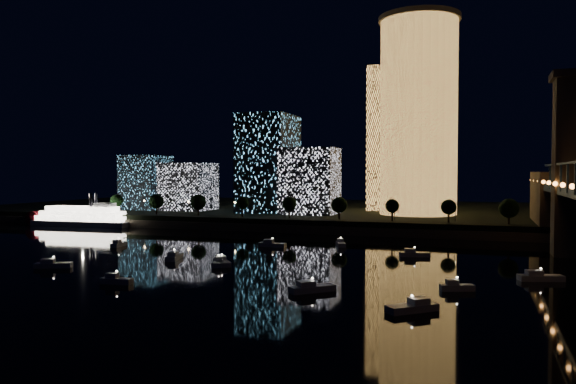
% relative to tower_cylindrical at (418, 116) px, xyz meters
% --- Properties ---
extents(ground, '(520.00, 520.00, 0.00)m').
position_rel_tower_cylindrical_xyz_m(ground, '(-15.37, -123.96, -46.76)').
color(ground, black).
rests_on(ground, ground).
extents(far_bank, '(420.00, 160.00, 5.00)m').
position_rel_tower_cylindrical_xyz_m(far_bank, '(-15.37, 36.04, -44.26)').
color(far_bank, black).
rests_on(far_bank, ground).
extents(seawall, '(420.00, 6.00, 3.00)m').
position_rel_tower_cylindrical_xyz_m(seawall, '(-15.37, -41.96, -45.26)').
color(seawall, '#6B5E4C').
rests_on(seawall, ground).
extents(tower_cylindrical, '(34.00, 34.00, 83.26)m').
position_rel_tower_cylindrical_xyz_m(tower_cylindrical, '(0.00, 0.00, 0.00)').
color(tower_cylindrical, '#ECA54B').
rests_on(tower_cylindrical, far_bank).
extents(tower_rectangular, '(21.08, 21.08, 67.08)m').
position_rel_tower_cylindrical_xyz_m(tower_rectangular, '(-14.56, 24.46, -8.22)').
color(tower_rectangular, '#ECA54B').
rests_on(tower_rectangular, far_bank).
extents(midrise_blocks, '(105.35, 31.09, 43.82)m').
position_rel_tower_cylindrical_xyz_m(midrise_blocks, '(-78.65, -7.25, -24.76)').
color(midrise_blocks, silver).
rests_on(midrise_blocks, far_bank).
extents(riverboat, '(48.38, 12.83, 14.42)m').
position_rel_tower_cylindrical_xyz_m(riverboat, '(-137.47, -46.41, -43.06)').
color(riverboat, silver).
rests_on(riverboat, ground).
extents(motorboats, '(123.99, 84.03, 2.78)m').
position_rel_tower_cylindrical_xyz_m(motorboats, '(-20.15, -117.05, -45.94)').
color(motorboats, silver).
rests_on(motorboats, ground).
extents(esplanade_trees, '(166.15, 6.70, 8.85)m').
position_rel_tower_cylindrical_xyz_m(esplanade_trees, '(-44.08, -35.96, -36.29)').
color(esplanade_trees, black).
rests_on(esplanade_trees, far_bank).
extents(street_lamps, '(132.70, 0.70, 5.65)m').
position_rel_tower_cylindrical_xyz_m(street_lamps, '(-49.37, -29.96, -37.73)').
color(street_lamps, black).
rests_on(street_lamps, far_bank).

